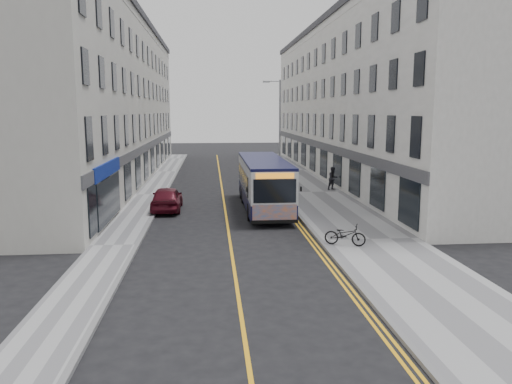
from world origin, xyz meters
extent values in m
plane|color=black|center=(0.00, 0.00, 0.00)|extent=(140.00, 140.00, 0.00)
cube|color=#98989A|center=(6.25, 12.00, 0.06)|extent=(4.50, 64.00, 0.12)
cube|color=#98989A|center=(-5.00, 12.00, 0.06)|extent=(2.00, 64.00, 0.12)
cube|color=slate|center=(4.00, 12.00, 0.07)|extent=(0.18, 64.00, 0.13)
cube|color=slate|center=(-4.00, 12.00, 0.07)|extent=(0.18, 64.00, 0.13)
cube|color=#F8AC16|center=(0.00, 12.00, 0.00)|extent=(0.12, 64.00, 0.01)
cube|color=#F8AC16|center=(3.55, 12.00, 0.00)|extent=(0.10, 64.00, 0.01)
cube|color=#F8AC16|center=(3.75, 12.00, 0.00)|extent=(0.10, 64.00, 0.01)
cube|color=white|center=(11.50, 21.00, 6.50)|extent=(6.00, 46.00, 13.00)
cube|color=beige|center=(-9.00, 21.00, 6.50)|extent=(6.00, 46.00, 13.00)
cylinder|color=#96999E|center=(4.25, 14.00, 4.00)|extent=(0.14, 0.14, 8.00)
cylinder|color=#96999E|center=(3.75, 14.00, 7.90)|extent=(1.00, 0.08, 0.08)
cube|color=#96999E|center=(3.25, 14.00, 7.85)|extent=(0.50, 0.18, 0.12)
cube|color=#0B0C33|center=(2.28, 6.62, 0.75)|extent=(2.34, 10.28, 0.84)
cube|color=silver|center=(2.28, 6.62, 2.01)|extent=(2.34, 10.28, 1.68)
cube|color=#0B0C33|center=(2.28, 6.62, 2.93)|extent=(2.36, 10.28, 0.15)
cube|color=black|center=(1.10, 7.18, 1.82)|extent=(0.04, 8.04, 1.07)
cube|color=black|center=(3.47, 7.18, 1.82)|extent=(0.04, 8.04, 1.07)
cube|color=black|center=(2.28, 1.46, 1.92)|extent=(2.10, 0.04, 1.17)
cube|color=orange|center=(2.28, 1.46, 0.79)|extent=(2.20, 0.04, 0.89)
cube|color=orange|center=(2.28, 1.45, 2.66)|extent=(1.87, 0.04, 0.26)
cylinder|color=black|center=(1.23, 3.53, 0.47)|extent=(0.26, 0.93, 0.93)
cylinder|color=black|center=(3.34, 3.53, 0.47)|extent=(0.26, 0.93, 0.93)
cylinder|color=black|center=(1.23, 8.67, 0.47)|extent=(0.26, 0.93, 0.93)
cylinder|color=black|center=(3.34, 8.67, 0.47)|extent=(0.26, 0.93, 0.93)
cylinder|color=black|center=(1.23, 10.36, 0.47)|extent=(0.26, 0.93, 0.93)
cylinder|color=black|center=(3.34, 10.36, 0.47)|extent=(0.26, 0.93, 0.93)
imported|color=black|center=(4.84, -2.16, 0.58)|extent=(1.84, 1.21, 0.91)
imported|color=olive|center=(4.96, 13.28, 0.91)|extent=(0.67, 0.55, 1.58)
imported|color=#222227|center=(8.00, 12.79, 0.96)|extent=(1.01, 0.92, 1.68)
imported|color=silver|center=(3.12, 20.56, 0.72)|extent=(2.09, 4.54, 1.44)
imported|color=#4F0D19|center=(-3.40, 6.73, 0.72)|extent=(1.71, 4.23, 1.44)
camera|label=1|loc=(-0.79, -22.33, 5.76)|focal=35.00mm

